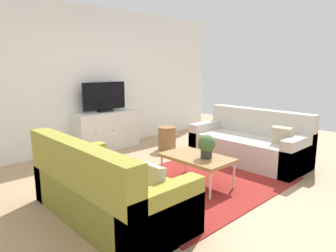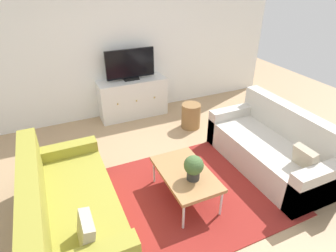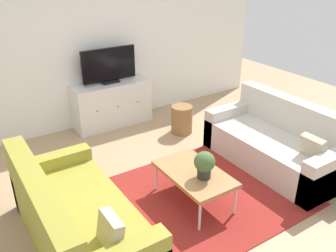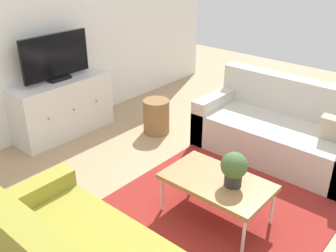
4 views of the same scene
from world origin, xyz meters
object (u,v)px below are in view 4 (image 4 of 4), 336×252
at_px(couch_right_side, 283,132).
at_px(tv_console, 63,107).
at_px(potted_plant, 234,168).
at_px(flat_screen_tv, 56,58).
at_px(coffee_table, 217,183).
at_px(wicker_basket, 156,116).

height_order(couch_right_side, tv_console, couch_right_side).
distance_m(potted_plant, flat_screen_tv, 2.65).
xyz_separation_m(couch_right_side, coffee_table, (-1.48, -0.08, 0.09)).
relative_size(potted_plant, tv_console, 0.24).
bearing_deg(coffee_table, flat_screen_tv, 86.90).
height_order(potted_plant, tv_console, tv_console).
distance_m(coffee_table, wicker_basket, 1.83).
xyz_separation_m(coffee_table, tv_console, (0.13, 2.45, -0.01)).
bearing_deg(potted_plant, couch_right_side, 8.54).
bearing_deg(potted_plant, tv_console, 87.53).
distance_m(couch_right_side, wicker_basket, 1.59).
xyz_separation_m(coffee_table, potted_plant, (0.02, -0.14, 0.20)).
distance_m(tv_console, wicker_basket, 1.20).
height_order(couch_right_side, potted_plant, couch_right_side).
xyz_separation_m(tv_console, wicker_basket, (0.80, -0.88, -0.14)).
bearing_deg(couch_right_side, wicker_basket, 110.21).
bearing_deg(coffee_table, tv_console, 86.88).
xyz_separation_m(tv_console, flat_screen_tv, (-0.00, 0.02, 0.65)).
xyz_separation_m(couch_right_side, potted_plant, (-1.46, -0.22, 0.29)).
bearing_deg(potted_plant, wicker_basket, 62.04).
relative_size(coffee_table, wicker_basket, 2.09).
relative_size(potted_plant, flat_screen_tv, 0.34).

